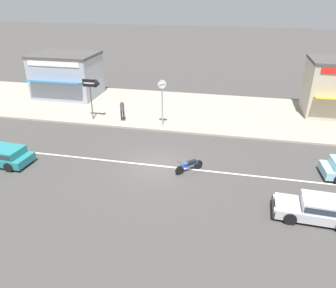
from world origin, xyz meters
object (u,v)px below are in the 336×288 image
at_px(arrow_signboard, 96,86).
at_px(street_clock, 162,93).
at_px(shopfront_corner_warung, 67,75).
at_px(hatchback_silver_2, 318,208).
at_px(motorcycle_0, 189,165).
at_px(hatchback_teal_1, 3,155).
at_px(pedestrian_near_clock, 122,109).

bearing_deg(arrow_signboard, street_clock, -3.65).
height_order(street_clock, shopfront_corner_warung, shopfront_corner_warung).
xyz_separation_m(street_clock, shopfront_corner_warung, (-11.00, 5.96, -0.67)).
height_order(hatchback_silver_2, arrow_signboard, arrow_signboard).
distance_m(motorcycle_0, street_clock, 7.33).
height_order(street_clock, arrow_signboard, street_clock).
bearing_deg(motorcycle_0, street_clock, 116.24).
distance_m(hatchback_teal_1, pedestrian_near_clock, 9.61).
bearing_deg(hatchback_silver_2, street_clock, 136.30).
bearing_deg(pedestrian_near_clock, arrow_signboard, -173.89).
bearing_deg(street_clock, pedestrian_near_clock, 170.72).
distance_m(pedestrian_near_clock, shopfront_corner_warung, 9.33).
distance_m(motorcycle_0, pedestrian_near_clock, 9.41).
relative_size(motorcycle_0, shopfront_corner_warung, 0.24).
bearing_deg(pedestrian_near_clock, hatchback_silver_2, -36.77).
height_order(arrow_signboard, pedestrian_near_clock, arrow_signboard).
height_order(motorcycle_0, arrow_signboard, arrow_signboard).
distance_m(hatchback_teal_1, shopfront_corner_warung, 13.88).
height_order(motorcycle_0, pedestrian_near_clock, pedestrian_near_clock).
relative_size(street_clock, arrow_signboard, 1.10).
bearing_deg(hatchback_teal_1, arrow_signboard, 69.07).
height_order(hatchback_silver_2, shopfront_corner_warung, shopfront_corner_warung).
bearing_deg(pedestrian_near_clock, shopfront_corner_warung, 144.39).
bearing_deg(arrow_signboard, pedestrian_near_clock, 6.11).
bearing_deg(pedestrian_near_clock, street_clock, -9.28).
xyz_separation_m(hatchback_silver_2, arrow_signboard, (-15.19, 9.63, 2.40)).
height_order(hatchback_silver_2, motorcycle_0, hatchback_silver_2).
bearing_deg(arrow_signboard, motorcycle_0, -37.45).
bearing_deg(pedestrian_near_clock, hatchback_teal_1, -121.80).
distance_m(hatchback_silver_2, pedestrian_near_clock, 16.45).
relative_size(arrow_signboard, pedestrian_near_clock, 1.97).
bearing_deg(street_clock, motorcycle_0, -63.76).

